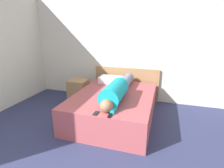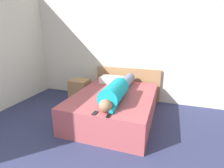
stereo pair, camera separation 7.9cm
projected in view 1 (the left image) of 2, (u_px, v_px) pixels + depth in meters
name	position (u px, v px, depth m)	size (l,w,h in m)	color
wall_back	(126.00, 47.00, 4.23)	(6.01, 0.06, 2.60)	silver
bed	(114.00, 106.00, 3.48)	(1.49, 1.92, 0.51)	#A84C51
headboard	(126.00, 84.00, 4.42)	(1.61, 0.04, 0.81)	#A37A51
nightstand	(79.00, 91.00, 4.24)	(0.43, 0.38, 0.57)	#A37A51
person_lying	(118.00, 90.00, 3.21)	(0.34, 1.79, 0.34)	#936B4C
pillow_near_headboard	(111.00, 80.00, 4.11)	(0.53, 0.32, 0.15)	white
tv_remote	(110.00, 115.00, 2.55)	(0.04, 0.15, 0.02)	black
cell_phone	(96.00, 113.00, 2.61)	(0.06, 0.13, 0.01)	black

